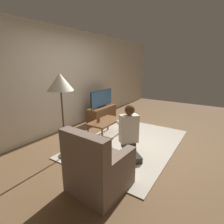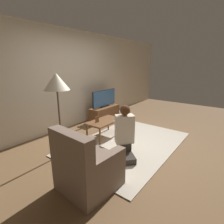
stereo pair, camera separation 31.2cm
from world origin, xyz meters
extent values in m
plane|color=brown|center=(0.00, 0.00, 0.00)|extent=(10.00, 10.00, 0.00)
cube|color=beige|center=(0.00, 1.93, 1.30)|extent=(10.00, 0.06, 2.60)
cube|color=beige|center=(0.00, 0.00, 0.01)|extent=(2.83, 1.91, 0.02)
cube|color=brown|center=(1.06, 1.54, 0.21)|extent=(1.07, 0.38, 0.41)
cube|color=black|center=(1.06, 1.54, 0.43)|extent=(0.35, 0.08, 0.04)
cube|color=black|center=(1.06, 1.54, 0.69)|extent=(1.04, 0.03, 0.50)
cube|color=#38669E|center=(1.06, 1.54, 0.69)|extent=(1.01, 0.04, 0.47)
cube|color=brown|center=(0.00, 0.66, 0.40)|extent=(0.88, 0.48, 0.04)
cylinder|color=brown|center=(-0.40, 0.46, 0.19)|extent=(0.04, 0.04, 0.38)
cylinder|color=brown|center=(0.39, 0.46, 0.19)|extent=(0.04, 0.04, 0.38)
cylinder|color=brown|center=(-0.40, 0.86, 0.19)|extent=(0.04, 0.04, 0.38)
cylinder|color=brown|center=(0.39, 0.86, 0.19)|extent=(0.04, 0.04, 0.38)
cylinder|color=#4C4233|center=(-1.18, 0.76, 0.01)|extent=(0.28, 0.28, 0.03)
cylinder|color=#4C4233|center=(-1.18, 0.76, 0.78)|extent=(0.03, 0.03, 1.50)
cone|color=#EFE5C6|center=(-1.18, 0.76, 1.42)|extent=(0.45, 0.45, 0.30)
cube|color=#7A6656|center=(-1.51, -0.32, 0.23)|extent=(0.78, 0.77, 0.45)
cube|color=#7A6656|center=(-1.80, -0.30, 0.69)|extent=(0.20, 0.73, 0.48)
cube|color=#7A6656|center=(-1.53, -0.61, 0.30)|extent=(0.75, 0.18, 0.59)
cube|color=#7A6656|center=(-1.49, -0.02, 0.30)|extent=(0.75, 0.18, 0.59)
cube|color=#332D28|center=(-0.57, -0.35, 0.07)|extent=(0.47, 0.50, 0.11)
cube|color=#332D28|center=(-0.45, -0.21, 0.20)|extent=(0.32, 0.33, 0.14)
cube|color=beige|center=(-0.45, -0.21, 0.54)|extent=(0.39, 0.37, 0.54)
sphere|color=tan|center=(-0.45, -0.21, 0.90)|extent=(0.18, 0.18, 0.18)
sphere|color=#4C2D19|center=(-0.46, -0.22, 0.91)|extent=(0.18, 0.18, 0.18)
cube|color=black|center=(-0.21, 0.07, 0.56)|extent=(0.12, 0.12, 0.04)
cylinder|color=beige|center=(-0.21, -0.09, 0.56)|extent=(0.25, 0.27, 0.07)
cylinder|color=beige|center=(-0.36, 0.05, 0.56)|extent=(0.25, 0.27, 0.07)
cube|color=brown|center=(-0.21, 0.70, 0.49)|extent=(0.11, 0.01, 0.15)
camera|label=1|loc=(-3.22, -1.63, 1.73)|focal=28.00mm
camera|label=2|loc=(-3.04, -1.89, 1.73)|focal=28.00mm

